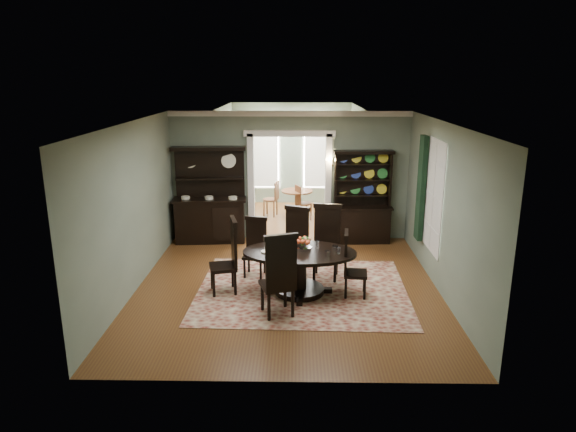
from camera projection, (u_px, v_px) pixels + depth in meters
name	position (u px, v px, depth m)	size (l,w,h in m)	color
room	(287.00, 204.00, 9.07)	(5.51, 6.01, 3.01)	brown
parlor	(291.00, 158.00, 14.37)	(3.51, 3.50, 3.01)	brown
doorway_trim	(290.00, 171.00, 11.91)	(2.08, 0.25, 2.57)	silver
right_window	(428.00, 192.00, 9.87)	(0.15, 1.47, 2.12)	white
wall_sconce	(331.00, 161.00, 11.67)	(0.27, 0.21, 0.21)	gold
rug	(302.00, 290.00, 9.33)	(3.76, 3.08, 0.01)	maroon
dining_table	(300.00, 264.00, 9.08)	(2.07, 1.95, 0.79)	black
centerpiece	(304.00, 246.00, 9.09)	(1.42, 0.91, 0.23)	silver
chair_far_left	(256.00, 245.00, 9.93)	(0.49, 0.47, 1.15)	black
chair_far_mid	(295.00, 239.00, 9.96)	(0.64, 0.63, 1.34)	black
chair_far_right	(327.00, 239.00, 9.81)	(0.59, 0.57, 1.42)	black
chair_end_left	(229.00, 254.00, 9.09)	(0.59, 0.60, 1.37)	black
chair_end_right	(350.00, 263.00, 8.96)	(0.45, 0.47, 1.18)	black
chair_near	(279.00, 274.00, 8.11)	(0.66, 0.65, 1.43)	black
sideboard	(210.00, 209.00, 11.91)	(1.72, 0.72, 2.22)	black
welsh_dresser	(362.00, 209.00, 11.88)	(1.39, 0.57, 2.14)	black
parlor_table	(297.00, 200.00, 13.88)	(0.84, 0.84, 0.77)	brown
parlor_chair_left	(273.00, 198.00, 14.10)	(0.44, 0.43, 0.97)	brown
parlor_chair_right	(302.00, 201.00, 13.71)	(0.45, 0.45, 0.95)	brown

